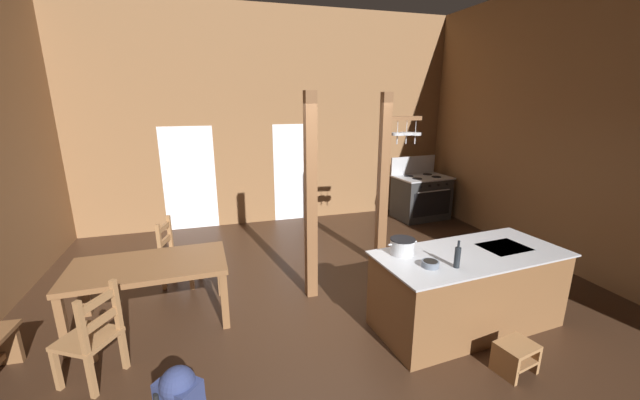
{
  "coord_description": "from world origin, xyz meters",
  "views": [
    {
      "loc": [
        -1.3,
        -3.69,
        2.55
      ],
      "look_at": [
        0.17,
        1.18,
        1.15
      ],
      "focal_mm": 20.67,
      "sensor_mm": 36.0,
      "label": 1
    }
  ],
  "objects_px": {
    "stove_range": "(421,196)",
    "ladderback_chair_by_post": "(92,337)",
    "mixing_bowl_on_counter": "(430,264)",
    "dining_table": "(149,271)",
    "kitchen_island": "(467,289)",
    "bottle_tall_on_counter": "(457,257)",
    "backpack": "(180,400)",
    "stockpot_on_counter": "(402,246)",
    "ladderback_chair_near_window": "(177,253)",
    "step_stool": "(516,355)"
  },
  "relations": [
    {
      "from": "stove_range",
      "to": "ladderback_chair_by_post",
      "type": "bearing_deg",
      "value": -147.89
    },
    {
      "from": "stove_range",
      "to": "mixing_bowl_on_counter",
      "type": "xyz_separation_m",
      "value": [
        -2.31,
        -3.89,
        0.45
      ]
    },
    {
      "from": "ladderback_chair_by_post",
      "to": "mixing_bowl_on_counter",
      "type": "distance_m",
      "value": 3.28
    },
    {
      "from": "stove_range",
      "to": "dining_table",
      "type": "bearing_deg",
      "value": -153.13
    },
    {
      "from": "kitchen_island",
      "to": "dining_table",
      "type": "distance_m",
      "value": 3.65
    },
    {
      "from": "bottle_tall_on_counter",
      "to": "stove_range",
      "type": "bearing_deg",
      "value": 62.54
    },
    {
      "from": "stove_range",
      "to": "backpack",
      "type": "xyz_separation_m",
      "value": [
        -4.74,
        -4.31,
        -0.17
      ]
    },
    {
      "from": "backpack",
      "to": "mixing_bowl_on_counter",
      "type": "height_order",
      "value": "mixing_bowl_on_counter"
    },
    {
      "from": "backpack",
      "to": "stockpot_on_counter",
      "type": "xyz_separation_m",
      "value": [
        2.31,
        0.8,
        0.68
      ]
    },
    {
      "from": "stockpot_on_counter",
      "to": "kitchen_island",
      "type": "bearing_deg",
      "value": -14.46
    },
    {
      "from": "kitchen_island",
      "to": "stove_range",
      "type": "relative_size",
      "value": 1.69
    },
    {
      "from": "stove_range",
      "to": "kitchen_island",
      "type": "bearing_deg",
      "value": -114.23
    },
    {
      "from": "kitchen_island",
      "to": "backpack",
      "type": "distance_m",
      "value": 3.13
    },
    {
      "from": "kitchen_island",
      "to": "stockpot_on_counter",
      "type": "distance_m",
      "value": 0.95
    },
    {
      "from": "kitchen_island",
      "to": "ladderback_chair_by_post",
      "type": "xyz_separation_m",
      "value": [
        -3.86,
        0.24,
        0.0
      ]
    },
    {
      "from": "ladderback_chair_near_window",
      "to": "ladderback_chair_by_post",
      "type": "height_order",
      "value": "same"
    },
    {
      "from": "kitchen_island",
      "to": "stockpot_on_counter",
      "type": "xyz_separation_m",
      "value": [
        -0.76,
        0.2,
        0.54
      ]
    },
    {
      "from": "ladderback_chair_by_post",
      "to": "backpack",
      "type": "bearing_deg",
      "value": -46.74
    },
    {
      "from": "stove_range",
      "to": "stockpot_on_counter",
      "type": "xyz_separation_m",
      "value": [
        -2.43,
        -3.52,
        0.51
      ]
    },
    {
      "from": "dining_table",
      "to": "backpack",
      "type": "distance_m",
      "value": 1.79
    },
    {
      "from": "kitchen_island",
      "to": "ladderback_chair_near_window",
      "type": "height_order",
      "value": "ladderback_chair_near_window"
    },
    {
      "from": "stove_range",
      "to": "ladderback_chair_near_window",
      "type": "height_order",
      "value": "stove_range"
    },
    {
      "from": "stove_range",
      "to": "ladderback_chair_by_post",
      "type": "distance_m",
      "value": 6.53
    },
    {
      "from": "kitchen_island",
      "to": "stockpot_on_counter",
      "type": "height_order",
      "value": "stockpot_on_counter"
    },
    {
      "from": "kitchen_island",
      "to": "ladderback_chair_near_window",
      "type": "relative_size",
      "value": 2.35
    },
    {
      "from": "step_stool",
      "to": "ladderback_chair_near_window",
      "type": "relative_size",
      "value": 0.43
    },
    {
      "from": "kitchen_island",
      "to": "backpack",
      "type": "bearing_deg",
      "value": -168.89
    },
    {
      "from": "bottle_tall_on_counter",
      "to": "backpack",
      "type": "bearing_deg",
      "value": -172.76
    },
    {
      "from": "ladderback_chair_by_post",
      "to": "mixing_bowl_on_counter",
      "type": "relative_size",
      "value": 5.41
    },
    {
      "from": "dining_table",
      "to": "stockpot_on_counter",
      "type": "bearing_deg",
      "value": -18.55
    },
    {
      "from": "step_stool",
      "to": "mixing_bowl_on_counter",
      "type": "distance_m",
      "value": 1.15
    },
    {
      "from": "step_stool",
      "to": "bottle_tall_on_counter",
      "type": "height_order",
      "value": "bottle_tall_on_counter"
    },
    {
      "from": "stove_range",
      "to": "backpack",
      "type": "relative_size",
      "value": 2.21
    },
    {
      "from": "stove_range",
      "to": "bottle_tall_on_counter",
      "type": "distance_m",
      "value": 4.51
    },
    {
      "from": "kitchen_island",
      "to": "mixing_bowl_on_counter",
      "type": "distance_m",
      "value": 0.82
    },
    {
      "from": "ladderback_chair_near_window",
      "to": "mixing_bowl_on_counter",
      "type": "relative_size",
      "value": 5.41
    },
    {
      "from": "kitchen_island",
      "to": "mixing_bowl_on_counter",
      "type": "xyz_separation_m",
      "value": [
        -0.64,
        -0.17,
        0.48
      ]
    },
    {
      "from": "dining_table",
      "to": "step_stool",
      "type": "bearing_deg",
      "value": -29.03
    },
    {
      "from": "dining_table",
      "to": "ladderback_chair_near_window",
      "type": "bearing_deg",
      "value": 77.26
    },
    {
      "from": "backpack",
      "to": "mixing_bowl_on_counter",
      "type": "relative_size",
      "value": 3.39
    },
    {
      "from": "ladderback_chair_near_window",
      "to": "ladderback_chair_by_post",
      "type": "distance_m",
      "value": 1.9
    },
    {
      "from": "dining_table",
      "to": "stockpot_on_counter",
      "type": "relative_size",
      "value": 5.03
    },
    {
      "from": "dining_table",
      "to": "stockpot_on_counter",
      "type": "xyz_separation_m",
      "value": [
        2.71,
        -0.91,
        0.34
      ]
    },
    {
      "from": "step_stool",
      "to": "ladderback_chair_by_post",
      "type": "distance_m",
      "value": 3.97
    },
    {
      "from": "stockpot_on_counter",
      "to": "step_stool",
      "type": "bearing_deg",
      "value": -54.12
    },
    {
      "from": "mixing_bowl_on_counter",
      "to": "bottle_tall_on_counter",
      "type": "bearing_deg",
      "value": -19.61
    },
    {
      "from": "stove_range",
      "to": "bottle_tall_on_counter",
      "type": "bearing_deg",
      "value": -117.46
    },
    {
      "from": "dining_table",
      "to": "ladderback_chair_by_post",
      "type": "relative_size",
      "value": 1.82
    },
    {
      "from": "step_stool",
      "to": "dining_table",
      "type": "bearing_deg",
      "value": 150.97
    },
    {
      "from": "ladderback_chair_near_window",
      "to": "stove_range",
      "type": "bearing_deg",
      "value": 18.75
    }
  ]
}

